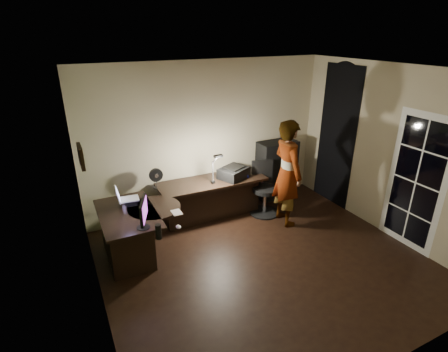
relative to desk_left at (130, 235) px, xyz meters
name	(u,v)px	position (x,y,z in m)	size (l,w,h in m)	color
floor	(265,262)	(1.71, -1.02, -0.37)	(4.50, 4.00, 0.01)	black
ceiling	(275,71)	(1.71, -1.02, 2.34)	(4.50, 4.00, 0.01)	silver
wall_back	(208,138)	(1.71, 0.98, 0.98)	(4.50, 0.01, 2.70)	#BCAF8E
wall_front	(401,261)	(1.71, -3.03, 0.98)	(4.50, 0.01, 2.70)	#BCAF8E
wall_left	(89,215)	(-0.55, -1.02, 0.98)	(0.01, 4.00, 2.70)	#BCAF8E
wall_right	(389,152)	(3.96, -1.02, 0.98)	(0.01, 4.00, 2.70)	#BCAF8E
green_wall_overlay	(91,214)	(-0.53, -1.02, 0.98)	(0.00, 4.00, 2.70)	#435A24
arched_doorway	(337,137)	(3.95, 0.13, 0.93)	(0.01, 0.90, 2.60)	black
french_door	(416,183)	(3.94, -1.57, 0.68)	(0.02, 0.92, 2.10)	white
framed_picture	(81,156)	(-0.51, -0.57, 1.48)	(0.04, 0.30, 0.25)	black
desk_left	(130,235)	(0.00, 0.00, 0.00)	(0.78, 1.27, 0.73)	black
desk_right	(212,199)	(1.58, 0.55, -0.01)	(1.91, 0.67, 0.71)	black
cabinet	(276,170)	(3.08, 0.76, 0.21)	(0.77, 0.39, 1.16)	black
laptop_stand	(129,202)	(0.08, 0.25, 0.40)	(0.22, 0.18, 0.09)	silver
laptop	(128,193)	(0.08, 0.25, 0.55)	(0.31, 0.29, 0.22)	silver
monitor	(143,218)	(0.11, -0.50, 0.50)	(0.09, 0.44, 0.29)	black
mouse	(178,227)	(0.52, -0.71, 0.38)	(0.07, 0.10, 0.04)	silver
phone	(140,205)	(0.23, 0.17, 0.36)	(0.06, 0.12, 0.01)	black
pen	(149,204)	(0.36, 0.13, 0.36)	(0.01, 0.13, 0.01)	black
speaker	(158,232)	(0.22, -0.84, 0.46)	(0.08, 0.08, 0.20)	black
notepad	(177,212)	(0.64, -0.30, 0.36)	(0.13, 0.19, 0.01)	silver
desk_fan	(156,178)	(0.64, 0.71, 0.51)	(0.23, 0.12, 0.35)	black
headphones	(244,177)	(2.13, 0.39, 0.37)	(0.18, 0.08, 0.09)	navy
printer	(234,173)	(1.98, 0.49, 0.44)	(0.50, 0.39, 0.22)	black
desk_lamp	(213,167)	(1.55, 0.44, 0.65)	(0.15, 0.29, 0.63)	black
office_chair	(265,189)	(2.49, 0.23, 0.12)	(0.54, 0.54, 0.97)	black
person	(287,173)	(2.65, -0.17, 0.55)	(0.66, 0.44, 1.84)	#D8A88C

